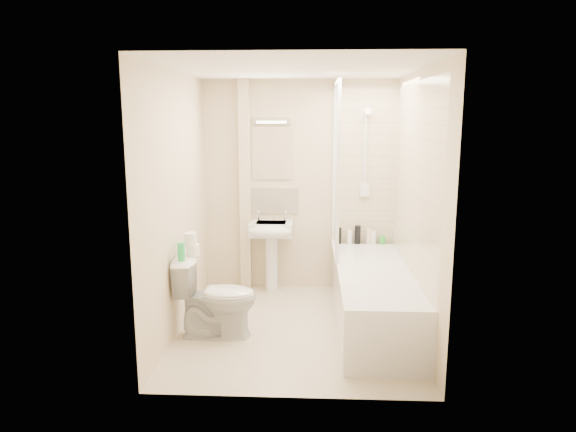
{
  "coord_description": "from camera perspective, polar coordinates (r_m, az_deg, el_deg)",
  "views": [
    {
      "loc": [
        0.15,
        -4.62,
        1.98
      ],
      "look_at": [
        -0.08,
        0.2,
        1.05
      ],
      "focal_mm": 32.0,
      "sensor_mm": 36.0,
      "label": 1
    }
  ],
  "objects": [
    {
      "name": "bottle_green",
      "position": [
        6.0,
        10.45,
        -2.67
      ],
      "size": [
        0.06,
        0.06,
        0.09
      ],
      "primitive_type": "cylinder",
      "color": "green",
      "rests_on": "bathtub"
    },
    {
      "name": "floor",
      "position": [
        5.03,
        0.82,
        -12.3
      ],
      "size": [
        2.5,
        2.5,
        0.0
      ],
      "primitive_type": "plane",
      "color": "beige",
      "rests_on": "ground"
    },
    {
      "name": "splashback",
      "position": [
        5.96,
        -1.75,
        1.69
      ],
      "size": [
        0.6,
        0.02,
        0.3
      ],
      "primitive_type": "cube",
      "color": "beige",
      "rests_on": "wall_back"
    },
    {
      "name": "shower_fixture",
      "position": [
        5.86,
        8.63,
        6.51
      ],
      "size": [
        0.1,
        0.16,
        0.99
      ],
      "color": "white",
      "rests_on": "wall_back"
    },
    {
      "name": "toilet_roll_lower",
      "position": [
        4.78,
        -10.52,
        -3.73
      ],
      "size": [
        0.12,
        0.12,
        0.1
      ],
      "primitive_type": "cylinder",
      "color": "white",
      "rests_on": "toilet"
    },
    {
      "name": "bottle_cream",
      "position": [
        5.97,
        8.98,
        -2.25
      ],
      "size": [
        0.06,
        0.06,
        0.17
      ],
      "primitive_type": "cylinder",
      "color": "beige",
      "rests_on": "bathtub"
    },
    {
      "name": "mirror",
      "position": [
        5.89,
        -1.79,
        6.98
      ],
      "size": [
        0.46,
        0.01,
        0.6
      ],
      "primitive_type": "cube",
      "color": "white",
      "rests_on": "wall_back"
    },
    {
      "name": "strip_light",
      "position": [
        5.86,
        -1.83,
        10.58
      ],
      "size": [
        0.42,
        0.07,
        0.07
      ],
      "primitive_type": "cube",
      "color": "silver",
      "rests_on": "wall_back"
    },
    {
      "name": "green_bottle",
      "position": [
        4.62,
        -11.78,
        -3.92
      ],
      "size": [
        0.07,
        0.07,
        0.16
      ],
      "primitive_type": "cylinder",
      "color": "#28C35E",
      "rests_on": "toilet"
    },
    {
      "name": "bathtub",
      "position": [
        5.05,
        9.5,
        -8.83
      ],
      "size": [
        0.7,
        2.1,
        0.55
      ],
      "color": "white",
      "rests_on": "ground"
    },
    {
      "name": "bottle_white_a",
      "position": [
        5.95,
        6.87,
        -2.32
      ],
      "size": [
        0.06,
        0.06,
        0.16
      ],
      "primitive_type": "cylinder",
      "color": "white",
      "rests_on": "bathtub"
    },
    {
      "name": "shower_screen",
      "position": [
        5.45,
        5.36,
        5.25
      ],
      "size": [
        0.04,
        0.92,
        1.8
      ],
      "color": "white",
      "rests_on": "bathtub"
    },
    {
      "name": "wall_left",
      "position": [
        4.85,
        -12.25,
        1.37
      ],
      "size": [
        0.02,
        2.5,
        2.4
      ],
      "primitive_type": "cube",
      "color": "beige",
      "rests_on": "ground"
    },
    {
      "name": "bottle_black_a",
      "position": [
        5.94,
        5.67,
        -2.18
      ],
      "size": [
        0.06,
        0.06,
        0.19
      ],
      "primitive_type": "cylinder",
      "color": "black",
      "rests_on": "bathtub"
    },
    {
      "name": "pipe_boxing",
      "position": [
        5.91,
        -4.79,
        3.26
      ],
      "size": [
        0.12,
        0.12,
        2.4
      ],
      "primitive_type": "cube",
      "color": "beige",
      "rests_on": "ground"
    },
    {
      "name": "bottle_white_b",
      "position": [
        5.98,
        9.49,
        -2.37
      ],
      "size": [
        0.06,
        0.06,
        0.15
      ],
      "primitive_type": "cylinder",
      "color": "white",
      "rests_on": "bathtub"
    },
    {
      "name": "ceiling",
      "position": [
        4.64,
        0.9,
        16.06
      ],
      "size": [
        2.2,
        2.5,
        0.02
      ],
      "primitive_type": "cube",
      "color": "white",
      "rests_on": "wall_back"
    },
    {
      "name": "tile_right",
      "position": [
        4.85,
        13.9,
        3.99
      ],
      "size": [
        0.01,
        2.1,
        1.75
      ],
      "primitive_type": "cube",
      "color": "beige",
      "rests_on": "wall_right"
    },
    {
      "name": "pedestal_sink",
      "position": [
        5.81,
        -1.9,
        -2.34
      ],
      "size": [
        0.48,
        0.46,
        0.93
      ],
      "color": "white",
      "rests_on": "ground"
    },
    {
      "name": "toilet_roll_upper",
      "position": [
        4.76,
        -10.79,
        -2.48
      ],
      "size": [
        0.12,
        0.12,
        0.11
      ],
      "primitive_type": "cylinder",
      "color": "white",
      "rests_on": "toilet_roll_lower"
    },
    {
      "name": "wall_right",
      "position": [
        4.78,
        14.15,
        1.16
      ],
      "size": [
        0.02,
        2.5,
        2.4
      ],
      "primitive_type": "cube",
      "color": "beige",
      "rests_on": "ground"
    },
    {
      "name": "tile_back",
      "position": [
        5.92,
        8.57,
        5.37
      ],
      "size": [
        0.7,
        0.01,
        1.75
      ],
      "primitive_type": "cube",
      "color": "beige",
      "rests_on": "wall_back"
    },
    {
      "name": "bottle_black_b",
      "position": [
        5.96,
        7.75,
        -2.07
      ],
      "size": [
        0.07,
        0.07,
        0.21
      ],
      "primitive_type": "cylinder",
      "color": "black",
      "rests_on": "bathtub"
    },
    {
      "name": "wall_back",
      "position": [
        5.93,
        1.25,
        3.31
      ],
      "size": [
        2.2,
        0.02,
        2.4
      ],
      "primitive_type": "cube",
      "color": "beige",
      "rests_on": "ground"
    },
    {
      "name": "toilet",
      "position": [
        4.79,
        -7.99,
        -8.88
      ],
      "size": [
        0.44,
        0.74,
        0.74
      ],
      "primitive_type": "imported",
      "rotation": [
        0.0,
        0.0,
        1.59
      ],
      "color": "white",
      "rests_on": "ground"
    }
  ]
}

